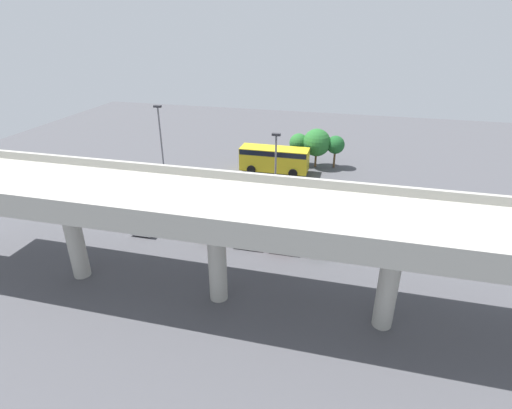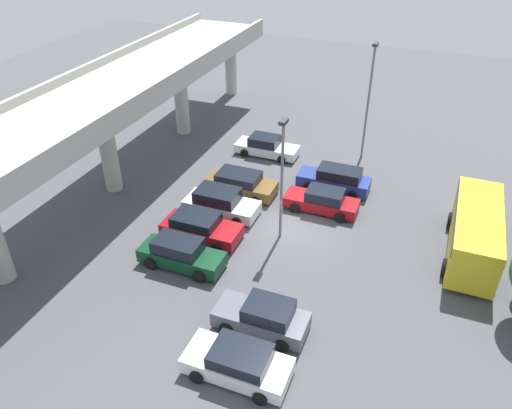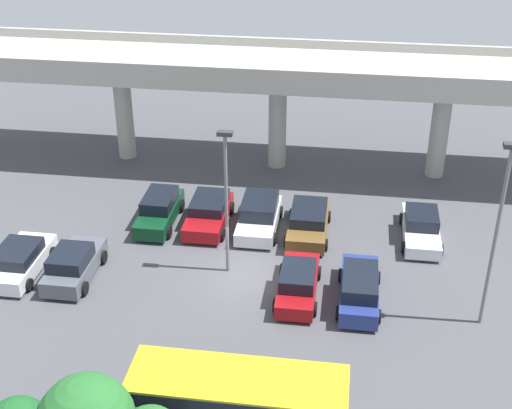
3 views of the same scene
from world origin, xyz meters
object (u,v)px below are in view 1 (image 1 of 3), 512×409
at_px(tree_front_left, 336,145).
at_px(tree_front_right, 317,143).
at_px(parked_car_0, 391,212).
at_px(parked_car_7, 153,217).
at_px(tree_front_far_right, 299,143).
at_px(lamp_post_near_aisle, 161,143).
at_px(parked_car_2, 321,235).
at_px(parked_car_6, 213,192).
at_px(parked_car_4, 252,228).
at_px(parked_car_3, 286,232).
at_px(parked_car_1, 358,207).
at_px(parked_car_8, 221,223).
at_px(shuttle_bus, 274,158).
at_px(lamp_post_mid_lot, 276,168).
at_px(parked_car_5, 241,196).

height_order(tree_front_left, tree_front_right, tree_front_right).
bearing_deg(parked_car_0, tree_front_left, -154.43).
height_order(parked_car_7, tree_front_far_right, tree_front_far_right).
bearing_deg(lamp_post_near_aisle, parked_car_2, 157.98).
bearing_deg(tree_front_left, parked_car_6, 48.50).
bearing_deg(lamp_post_near_aisle, parked_car_4, 147.93).
relative_size(parked_car_2, parked_car_4, 1.00).
bearing_deg(parked_car_3, tree_front_right, -0.87).
distance_m(parked_car_1, tree_front_far_right, 14.01).
bearing_deg(parked_car_8, shuttle_bus, -5.39).
bearing_deg(parked_car_6, tree_front_left, 138.50).
distance_m(parked_car_7, lamp_post_mid_lot, 11.14).
distance_m(parked_car_5, parked_car_7, 8.45).
xyz_separation_m(parked_car_4, tree_front_far_right, (-0.93, -17.81, 1.91)).
xyz_separation_m(parked_car_0, parked_car_1, (2.77, -0.05, 0.05)).
xyz_separation_m(shuttle_bus, tree_front_left, (-6.45, -3.19, 1.03)).
bearing_deg(parked_car_0, parked_car_2, -43.69).
distance_m(shuttle_bus, tree_front_right, 5.33).
bearing_deg(shuttle_bus, parked_car_8, -95.39).
relative_size(parked_car_7, shuttle_bus, 0.63).
relative_size(parked_car_2, parked_car_8, 0.98).
distance_m(parked_car_2, shuttle_bus, 16.09).
xyz_separation_m(parked_car_0, parked_car_7, (19.49, 6.04, -0.03)).
bearing_deg(shuttle_bus, parked_car_5, -98.47).
bearing_deg(shuttle_bus, parked_car_3, -74.62).
height_order(shuttle_bus, lamp_post_near_aisle, lamp_post_near_aisle).
xyz_separation_m(parked_car_4, shuttle_bus, (1.30, -14.77, 0.91)).
bearing_deg(parked_car_4, parked_car_6, 42.23).
height_order(parked_car_4, tree_front_right, tree_front_right).
height_order(parked_car_7, shuttle_bus, shuttle_bus).
distance_m(parked_car_2, tree_front_far_right, 18.29).
distance_m(parked_car_7, tree_front_left, 22.80).
xyz_separation_m(parked_car_4, parked_car_6, (5.44, -6.00, 0.01)).
relative_size(parked_car_2, parked_car_7, 0.97).
xyz_separation_m(parked_car_6, shuttle_bus, (-4.14, -8.77, 0.89)).
height_order(parked_car_3, tree_front_right, tree_front_right).
distance_m(parked_car_2, parked_car_7, 14.03).
height_order(parked_car_7, lamp_post_near_aisle, lamp_post_near_aisle).
xyz_separation_m(parked_car_3, tree_front_right, (-0.27, -17.61, 2.21)).
bearing_deg(lamp_post_near_aisle, shuttle_bus, -139.77).
bearing_deg(lamp_post_mid_lot, parked_car_7, 25.01).
height_order(parked_car_1, parked_car_2, parked_car_2).
distance_m(parked_car_3, parked_car_7, 11.34).
xyz_separation_m(parked_car_7, lamp_post_near_aisle, (2.20, -6.89, 4.32)).
height_order(parked_car_1, lamp_post_near_aisle, lamp_post_near_aisle).
height_order(parked_car_1, shuttle_bus, shuttle_bus).
relative_size(parked_car_6, shuttle_bus, 0.64).
xyz_separation_m(parked_car_3, tree_front_far_right, (1.84, -17.82, 1.96)).
xyz_separation_m(parked_car_6, parked_car_8, (-2.77, 5.79, -0.06)).
height_order(parked_car_5, parked_car_7, parked_car_5).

